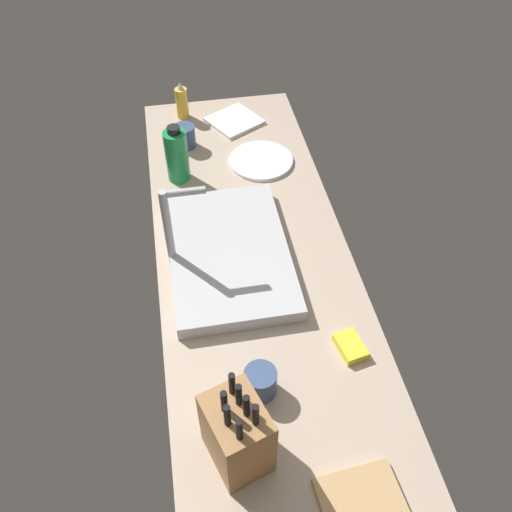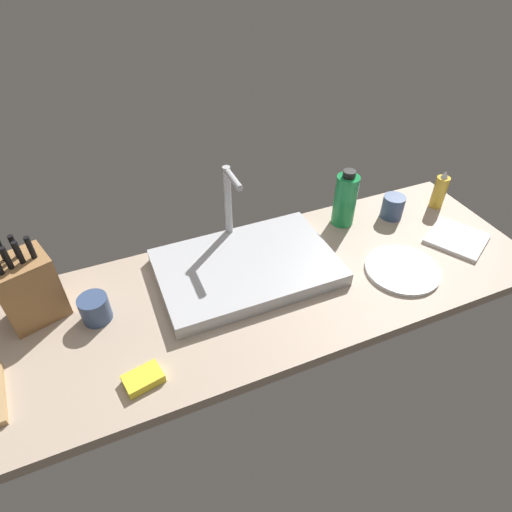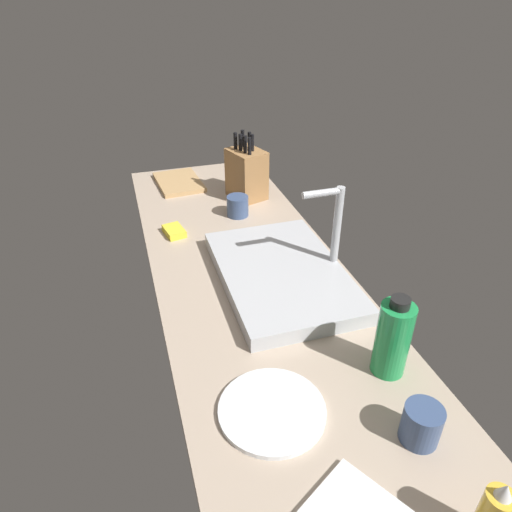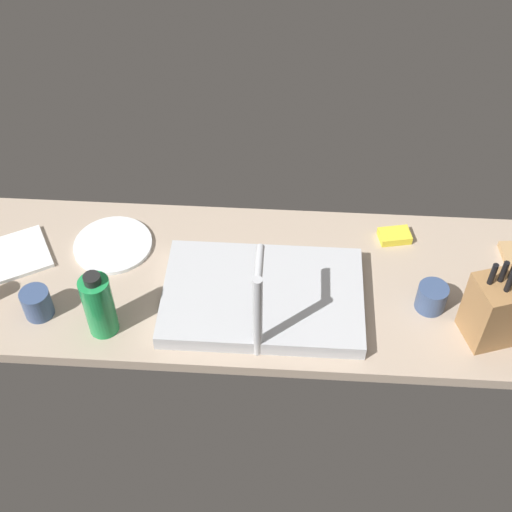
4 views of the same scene
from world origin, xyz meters
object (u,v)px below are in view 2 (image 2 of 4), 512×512
soap_bottle (440,191)px  dinner_plate (402,270)px  water_bottle (345,200)px  coffee_mug (393,207)px  dish_sponge (143,379)px  ceramic_cup (95,309)px  faucet (230,203)px  knife_block (28,289)px  dish_towel (457,238)px  sink_basin (247,267)px

soap_bottle → dinner_plate: soap_bottle is taller
water_bottle → coffee_mug: 19.27cm
soap_bottle → dish_sponge: bearing=-164.1°
ceramic_cup → coffee_mug: bearing=4.8°
coffee_mug → dinner_plate: bearing=-119.4°
faucet → soap_bottle: bearing=-6.3°
water_bottle → soap_bottle: bearing=-7.0°
dish_sponge → coffee_mug: bearing=19.3°
dish_sponge → knife_block: bearing=124.3°
dish_towel → ceramic_cup: 116.30cm
water_bottle → sink_basin: bearing=-164.4°
faucet → ceramic_cup: size_ratio=3.50×
faucet → dinner_plate: faucet is taller
soap_bottle → ceramic_cup: soap_bottle is taller
ceramic_cup → knife_block: bearing=152.3°
water_bottle → dinner_plate: bearing=-82.7°
sink_basin → coffee_mug: (58.86, 7.54, 1.94)cm
faucet → knife_block: bearing=-171.8°
soap_bottle → dish_towel: 21.25cm
coffee_mug → dish_sponge: coffee_mug is taller
coffee_mug → dish_towel: bearing=-58.5°
sink_basin → knife_block: size_ratio=2.07×
knife_block → dinner_plate: bearing=-31.4°
dish_towel → dish_sponge: size_ratio=1.94×
dinner_plate → knife_block: bearing=166.7°
soap_bottle → dinner_plate: bearing=-143.9°
sink_basin → dish_towel: (71.05, -12.39, -1.59)cm
knife_block → dish_sponge: size_ratio=2.86×
soap_bottle → coffee_mug: size_ratio=1.78×
water_bottle → dish_towel: size_ratio=1.17×
sink_basin → water_bottle: 42.91cm
faucet → dinner_plate: bearing=-37.1°
water_bottle → coffee_mug: water_bottle is taller
faucet → water_bottle: 40.88cm
dinner_plate → dish_towel: 27.16cm
dish_towel → water_bottle: bearing=141.9°
dish_towel → ceramic_cup: size_ratio=2.19×
dinner_plate → dish_towel: same height
ceramic_cup → dish_sponge: ceramic_cup is taller
soap_bottle → coffee_mug: soap_bottle is taller
soap_bottle → dish_towel: bearing=-110.8°
dinner_plate → dish_sponge: 82.01cm
sink_basin → faucet: size_ratio=1.91×
dinner_plate → coffee_mug: (14.39, 25.51, 3.53)cm
sink_basin → soap_bottle: bearing=4.9°
faucet → dinner_plate: size_ratio=1.23×
faucet → dish_towel: size_ratio=1.60×
coffee_mug → ceramic_cup: bearing=-175.2°
faucet → soap_bottle: size_ratio=1.90×
sink_basin → knife_block: knife_block is taller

